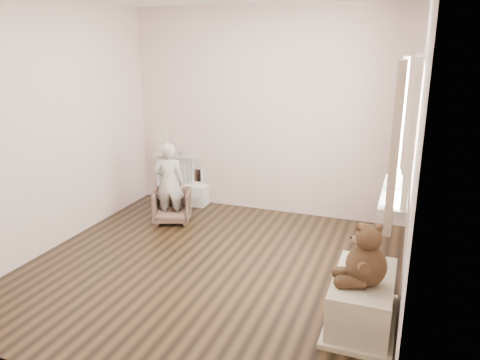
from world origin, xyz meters
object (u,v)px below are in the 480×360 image
(toy_vanity, at_px, (195,185))
(child, at_px, (169,183))
(armchair, at_px, (172,206))
(plush_cat, at_px, (395,178))
(toy_bench, at_px, (362,300))
(teddy_bear, at_px, (367,252))
(radiator, at_px, (175,175))

(toy_vanity, bearing_deg, child, -89.59)
(armchair, relative_size, plush_cat, 1.88)
(toy_bench, bearing_deg, armchair, 149.91)
(toy_vanity, relative_size, armchair, 1.11)
(armchair, distance_m, toy_bench, 2.84)
(armchair, distance_m, teddy_bear, 2.95)
(teddy_bear, bearing_deg, radiator, 126.56)
(radiator, distance_m, toy_vanity, 0.34)
(child, xyz_separation_m, plush_cat, (2.60, -0.56, 0.48))
(radiator, bearing_deg, child, -66.95)
(radiator, relative_size, plush_cat, 2.80)
(teddy_bear, distance_m, plush_cat, 0.99)
(teddy_bear, height_order, plush_cat, plush_cat)
(armchair, bearing_deg, plush_cat, -33.75)
(teddy_bear, relative_size, plush_cat, 2.03)
(radiator, height_order, armchair, radiator)
(child, bearing_deg, radiator, -87.40)
(toy_vanity, distance_m, child, 0.77)
(toy_bench, bearing_deg, toy_vanity, 139.52)
(radiator, xyz_separation_m, toy_vanity, (0.32, -0.03, -0.11))
(toy_vanity, xyz_separation_m, armchair, (0.01, -0.68, -0.07))
(toy_bench, bearing_deg, child, 150.79)
(toy_vanity, distance_m, plush_cat, 3.00)
(child, height_order, teddy_bear, child)
(radiator, relative_size, armchair, 1.49)
(plush_cat, bearing_deg, armchair, 163.56)
(toy_vanity, distance_m, toy_bench, 3.24)
(radiator, xyz_separation_m, plush_cat, (2.92, -1.32, 0.61))
(teddy_bear, bearing_deg, toy_vanity, 123.54)
(radiator, distance_m, toy_bench, 3.51)
(armchair, distance_m, child, 0.32)
(radiator, distance_m, teddy_bear, 3.60)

